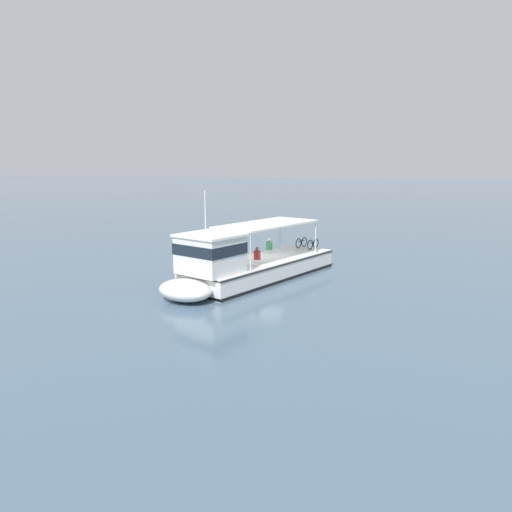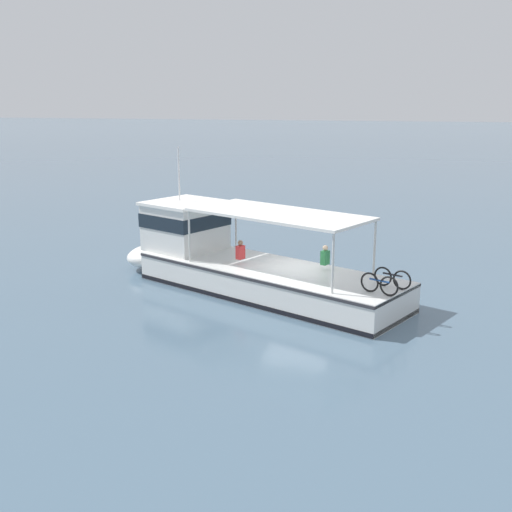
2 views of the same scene
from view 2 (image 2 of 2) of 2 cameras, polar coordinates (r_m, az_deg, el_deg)
name	(u,v)px [view 2 (image 2 of 2)]	position (r m, az deg, el deg)	size (l,w,h in m)	color
ground_plane	(298,294)	(23.80, 3.85, -3.51)	(400.00, 400.00, 0.00)	slate
ferry_main	(236,261)	(24.50, -1.84, -0.50)	(12.89, 7.90, 5.32)	white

